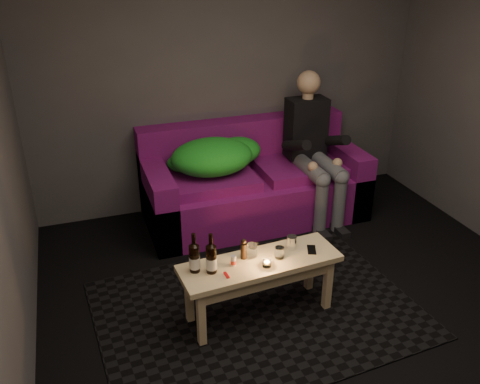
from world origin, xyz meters
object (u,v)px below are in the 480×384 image
(person, at_px, (313,146))
(steel_cup, at_px, (292,242))
(sofa, at_px, (252,184))
(beer_bottle_a, at_px, (194,258))
(beer_bottle_b, at_px, (211,258))
(coffee_table, at_px, (260,271))

(person, xyz_separation_m, steel_cup, (-0.79, -1.26, -0.22))
(sofa, distance_m, beer_bottle_a, 1.79)
(beer_bottle_a, bearing_deg, sofa, 56.61)
(beer_bottle_b, bearing_deg, beer_bottle_a, 155.45)
(steel_cup, bearing_deg, beer_bottle_a, -176.34)
(steel_cup, bearing_deg, person, 57.89)
(beer_bottle_b, bearing_deg, person, 43.38)
(sofa, distance_m, coffee_table, 1.59)
(steel_cup, bearing_deg, coffee_table, -164.40)
(beer_bottle_a, height_order, steel_cup, beer_bottle_a)
(coffee_table, distance_m, beer_bottle_b, 0.42)
(sofa, distance_m, person, 0.72)
(coffee_table, height_order, beer_bottle_b, beer_bottle_b)
(sofa, relative_size, person, 1.50)
(sofa, xyz_separation_m, beer_bottle_a, (-0.98, -1.48, 0.25))
(person, distance_m, coffee_table, 1.74)
(person, bearing_deg, coffee_table, -128.63)
(beer_bottle_a, bearing_deg, coffee_table, -3.59)
(beer_bottle_b, bearing_deg, coffee_table, 2.94)
(sofa, height_order, person, person)
(coffee_table, bearing_deg, steel_cup, 15.60)
(sofa, relative_size, beer_bottle_b, 7.17)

